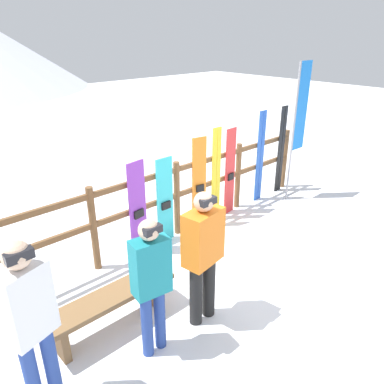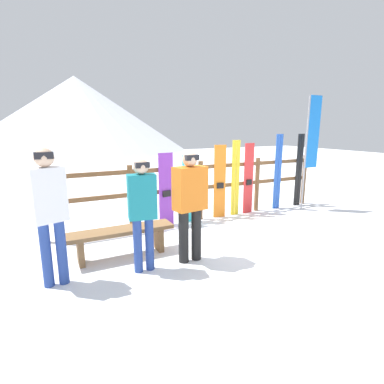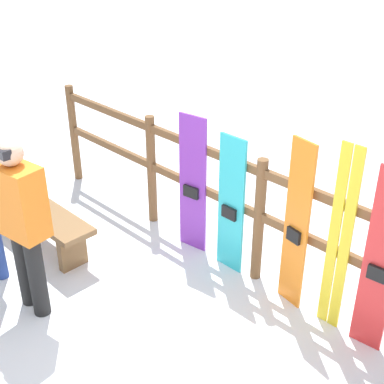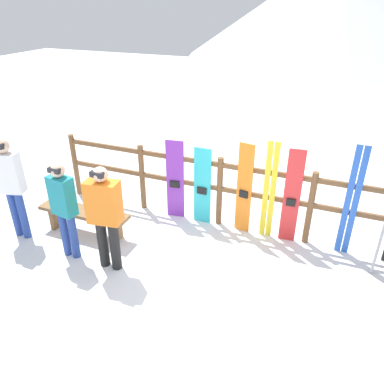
{
  "view_description": "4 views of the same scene",
  "coord_description": "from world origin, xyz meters",
  "px_view_note": "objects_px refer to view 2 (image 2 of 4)",
  "views": [
    {
      "loc": [
        -3.53,
        -2.59,
        3.11
      ],
      "look_at": [
        -0.46,
        0.74,
        1.15
      ],
      "focal_mm": 35.0,
      "sensor_mm": 36.0,
      "label": 1
    },
    {
      "loc": [
        -2.91,
        -3.82,
        1.94
      ],
      "look_at": [
        -0.52,
        0.97,
        0.77
      ],
      "focal_mm": 28.0,
      "sensor_mm": 36.0,
      "label": 2
    },
    {
      "loc": [
        2.52,
        -1.76,
        3.17
      ],
      "look_at": [
        -0.28,
        1.02,
        1.04
      ],
      "focal_mm": 50.0,
      "sensor_mm": 36.0,
      "label": 3
    },
    {
      "loc": [
        1.69,
        -3.76,
        3.57
      ],
      "look_at": [
        -0.17,
        0.77,
        0.99
      ],
      "focal_mm": 35.0,
      "sensor_mm": 36.0,
      "label": 4
    }
  ],
  "objects_px": {
    "ski_pair_blue": "(278,172)",
    "snowboard_red": "(249,179)",
    "bench": "(121,236)",
    "person_white": "(49,207)",
    "rental_flag": "(310,141)",
    "person_teal": "(142,207)",
    "person_orange": "(190,200)",
    "snowboard_cyan": "(189,189)",
    "ski_pair_black": "(299,170)",
    "ski_pair_yellow": "(235,178)",
    "snowboard_purple": "(166,190)",
    "snowboard_orange": "(220,182)"
  },
  "relations": [
    {
      "from": "person_teal",
      "to": "person_white",
      "type": "distance_m",
      "value": 1.11
    },
    {
      "from": "person_orange",
      "to": "ski_pair_yellow",
      "type": "height_order",
      "value": "ski_pair_yellow"
    },
    {
      "from": "snowboard_cyan",
      "to": "ski_pair_black",
      "type": "distance_m",
      "value": 3.02
    },
    {
      "from": "person_teal",
      "to": "snowboard_purple",
      "type": "bearing_deg",
      "value": 59.13
    },
    {
      "from": "person_teal",
      "to": "snowboard_cyan",
      "type": "xyz_separation_m",
      "value": [
        1.51,
        1.67,
        -0.22
      ]
    },
    {
      "from": "ski_pair_yellow",
      "to": "rental_flag",
      "type": "height_order",
      "value": "rental_flag"
    },
    {
      "from": "snowboard_cyan",
      "to": "rental_flag",
      "type": "xyz_separation_m",
      "value": [
        2.9,
        -0.38,
        0.94
      ]
    },
    {
      "from": "snowboard_purple",
      "to": "rental_flag",
      "type": "xyz_separation_m",
      "value": [
        3.41,
        -0.38,
        0.9
      ]
    },
    {
      "from": "person_orange",
      "to": "snowboard_red",
      "type": "bearing_deg",
      "value": 36.08
    },
    {
      "from": "person_white",
      "to": "ski_pair_black",
      "type": "relative_size",
      "value": 0.96
    },
    {
      "from": "person_orange",
      "to": "ski_pair_blue",
      "type": "bearing_deg",
      "value": 28.02
    },
    {
      "from": "bench",
      "to": "snowboard_purple",
      "type": "xyz_separation_m",
      "value": [
        1.17,
        1.09,
        0.38
      ]
    },
    {
      "from": "rental_flag",
      "to": "snowboard_cyan",
      "type": "bearing_deg",
      "value": 172.52
    },
    {
      "from": "person_teal",
      "to": "ski_pair_yellow",
      "type": "relative_size",
      "value": 0.93
    },
    {
      "from": "person_orange",
      "to": "rental_flag",
      "type": "bearing_deg",
      "value": 19.15
    },
    {
      "from": "person_teal",
      "to": "ski_pair_black",
      "type": "distance_m",
      "value": 4.82
    },
    {
      "from": "bench",
      "to": "rental_flag",
      "type": "distance_m",
      "value": 4.81
    },
    {
      "from": "rental_flag",
      "to": "person_orange",
      "type": "bearing_deg",
      "value": -160.85
    },
    {
      "from": "snowboard_purple",
      "to": "rental_flag",
      "type": "relative_size",
      "value": 0.55
    },
    {
      "from": "bench",
      "to": "snowboard_purple",
      "type": "bearing_deg",
      "value": 43.02
    },
    {
      "from": "ski_pair_blue",
      "to": "rental_flag",
      "type": "xyz_separation_m",
      "value": [
        0.57,
        -0.38,
        0.74
      ]
    },
    {
      "from": "person_teal",
      "to": "ski_pair_yellow",
      "type": "height_order",
      "value": "ski_pair_yellow"
    },
    {
      "from": "person_orange",
      "to": "snowboard_cyan",
      "type": "bearing_deg",
      "value": 64.23
    },
    {
      "from": "person_orange",
      "to": "snowboard_red",
      "type": "relative_size",
      "value": 1.01
    },
    {
      "from": "person_white",
      "to": "snowboard_purple",
      "type": "distance_m",
      "value": 2.62
    },
    {
      "from": "person_orange",
      "to": "bench",
      "type": "bearing_deg",
      "value": 146.2
    },
    {
      "from": "bench",
      "to": "ski_pair_black",
      "type": "distance_m",
      "value": 4.85
    },
    {
      "from": "ski_pair_blue",
      "to": "snowboard_red",
      "type": "bearing_deg",
      "value": -179.78
    },
    {
      "from": "ski_pair_black",
      "to": "rental_flag",
      "type": "bearing_deg",
      "value": -106.33
    },
    {
      "from": "bench",
      "to": "ski_pair_yellow",
      "type": "height_order",
      "value": "ski_pair_yellow"
    },
    {
      "from": "ski_pair_yellow",
      "to": "rental_flag",
      "type": "relative_size",
      "value": 0.63
    },
    {
      "from": "bench",
      "to": "person_teal",
      "type": "bearing_deg",
      "value": -74.05
    },
    {
      "from": "snowboard_cyan",
      "to": "snowboard_orange",
      "type": "relative_size",
      "value": 0.88
    },
    {
      "from": "person_orange",
      "to": "snowboard_purple",
      "type": "height_order",
      "value": "person_orange"
    },
    {
      "from": "ski_pair_blue",
      "to": "rental_flag",
      "type": "relative_size",
      "value": 0.68
    },
    {
      "from": "snowboard_orange",
      "to": "rental_flag",
      "type": "bearing_deg",
      "value": -9.93
    },
    {
      "from": "snowboard_cyan",
      "to": "rental_flag",
      "type": "relative_size",
      "value": 0.53
    },
    {
      "from": "ski_pair_black",
      "to": "rental_flag",
      "type": "relative_size",
      "value": 0.68
    },
    {
      "from": "person_teal",
      "to": "rental_flag",
      "type": "distance_m",
      "value": 4.65
    },
    {
      "from": "person_orange",
      "to": "ski_pair_black",
      "type": "distance_m",
      "value": 4.17
    },
    {
      "from": "ski_pair_yellow",
      "to": "snowboard_red",
      "type": "height_order",
      "value": "ski_pair_yellow"
    },
    {
      "from": "snowboard_red",
      "to": "bench",
      "type": "bearing_deg",
      "value": -160.98
    },
    {
      "from": "bench",
      "to": "ski_pair_blue",
      "type": "distance_m",
      "value": 4.19
    },
    {
      "from": "rental_flag",
      "to": "person_teal",
      "type": "bearing_deg",
      "value": -163.68
    },
    {
      "from": "snowboard_purple",
      "to": "snowboard_red",
      "type": "height_order",
      "value": "snowboard_red"
    },
    {
      "from": "person_orange",
      "to": "ski_pair_blue",
      "type": "distance_m",
      "value": 3.56
    },
    {
      "from": "snowboard_red",
      "to": "rental_flag",
      "type": "height_order",
      "value": "rental_flag"
    },
    {
      "from": "person_teal",
      "to": "ski_pair_black",
      "type": "height_order",
      "value": "ski_pair_black"
    },
    {
      "from": "snowboard_red",
      "to": "person_teal",
      "type": "bearing_deg",
      "value": -150.78
    },
    {
      "from": "bench",
      "to": "person_white",
      "type": "xyz_separation_m",
      "value": [
        -0.93,
        -0.46,
        0.67
      ]
    }
  ]
}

